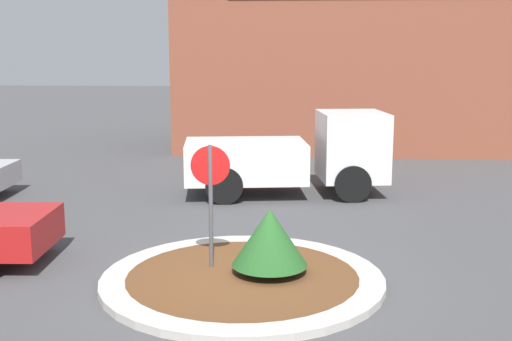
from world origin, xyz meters
name	(u,v)px	position (x,y,z in m)	size (l,w,h in m)	color
ground_plane	(243,283)	(0.00, 0.00, 0.00)	(120.00, 120.00, 0.00)	#474749
traffic_island	(243,279)	(0.00, 0.00, 0.06)	(4.57, 4.57, 0.13)	#BCB7AD
stop_sign	(211,186)	(-0.56, 0.38, 1.50)	(0.65, 0.07, 2.19)	#4C4C51
island_shrub	(270,237)	(0.43, 0.14, 0.73)	(1.24, 1.24, 1.07)	brown
utility_truck	(295,155)	(0.72, 6.60, 1.05)	(5.35, 2.70, 2.15)	white
storefront_building	(362,60)	(3.15, 15.60, 3.37)	(13.89, 6.07, 6.73)	brown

